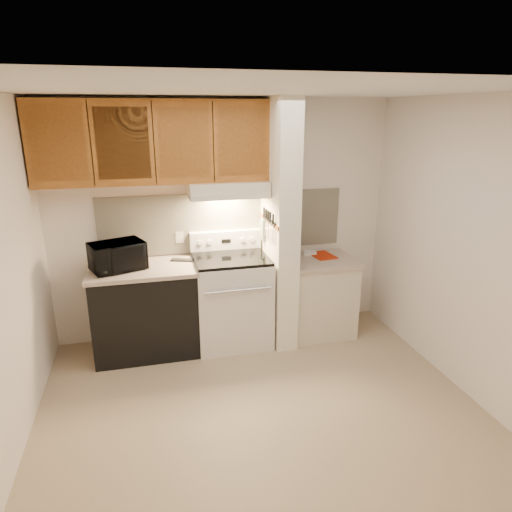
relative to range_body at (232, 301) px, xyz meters
name	(u,v)px	position (x,y,z in m)	size (l,w,h in m)	color
floor	(259,404)	(0.00, -1.16, -0.46)	(3.60, 3.60, 0.00)	tan
ceiling	(260,90)	(0.00, -1.16, 2.04)	(3.60, 3.60, 0.00)	white
wall_back	(224,220)	(0.00, 0.34, 0.79)	(3.60, 0.02, 2.50)	white
wall_right	(463,248)	(1.80, -1.16, 0.79)	(0.02, 3.00, 2.50)	white
backsplash	(224,222)	(0.00, 0.33, 0.78)	(2.60, 0.02, 0.63)	beige
range_body	(232,301)	(0.00, 0.00, 0.00)	(0.76, 0.65, 0.92)	silver
oven_window	(238,310)	(0.00, -0.32, 0.04)	(0.50, 0.01, 0.30)	black
oven_handle	(238,290)	(0.00, -0.35, 0.26)	(0.02, 0.02, 0.65)	silver
cooktop	(231,258)	(0.00, 0.00, 0.48)	(0.74, 0.64, 0.03)	black
range_backguard	(226,240)	(0.00, 0.28, 0.59)	(0.76, 0.08, 0.20)	silver
range_display	(226,241)	(0.00, 0.24, 0.59)	(0.10, 0.01, 0.04)	black
range_knob_left_outer	(200,243)	(-0.28, 0.24, 0.59)	(0.05, 0.05, 0.02)	silver
range_knob_left_inner	(209,242)	(-0.18, 0.24, 0.59)	(0.05, 0.05, 0.02)	silver
range_knob_right_inner	(243,240)	(0.18, 0.24, 0.59)	(0.05, 0.05, 0.02)	silver
range_knob_right_outer	(252,239)	(0.28, 0.24, 0.59)	(0.05, 0.05, 0.02)	silver
dishwasher_front	(146,312)	(-0.88, 0.01, -0.03)	(1.00, 0.63, 0.87)	black
left_countertop	(142,269)	(-0.88, 0.01, 0.43)	(1.04, 0.67, 0.04)	#B59F8D
spoon_rest	(182,260)	(-0.48, 0.11, 0.46)	(0.23, 0.07, 0.02)	black
teal_jar	(106,258)	(-1.23, 0.23, 0.50)	(0.09, 0.09, 0.10)	#28645F
outlet	(180,237)	(-0.48, 0.32, 0.64)	(0.08, 0.01, 0.12)	beige
microwave	(117,256)	(-1.10, -0.01, 0.58)	(0.49, 0.33, 0.27)	black
partition_pillar	(279,225)	(0.51, -0.01, 0.79)	(0.22, 0.70, 2.50)	white
pillar_trim	(269,221)	(0.39, -0.01, 0.84)	(0.01, 0.70, 0.04)	#9A5920
knife_strip	(269,220)	(0.39, -0.06, 0.86)	(0.02, 0.42, 0.04)	black
knife_blade_a	(272,234)	(0.38, -0.21, 0.76)	(0.01, 0.04, 0.16)	silver
knife_handle_a	(273,219)	(0.38, -0.23, 0.91)	(0.02, 0.02, 0.10)	black
knife_blade_b	(270,233)	(0.38, -0.14, 0.75)	(0.01, 0.04, 0.18)	silver
knife_handle_b	(270,217)	(0.38, -0.13, 0.91)	(0.02, 0.02, 0.10)	black
knife_blade_c	(268,232)	(0.38, -0.04, 0.74)	(0.01, 0.04, 0.20)	silver
knife_handle_c	(268,215)	(0.38, -0.05, 0.91)	(0.02, 0.02, 0.10)	black
knife_blade_d	(266,228)	(0.38, 0.02, 0.76)	(0.01, 0.04, 0.16)	silver
knife_handle_d	(266,214)	(0.38, 0.03, 0.91)	(0.02, 0.02, 0.10)	black
knife_blade_e	(264,227)	(0.38, 0.11, 0.75)	(0.01, 0.04, 0.18)	silver
knife_handle_e	(264,212)	(0.38, 0.11, 0.91)	(0.02, 0.02, 0.10)	black
oven_mitt	(263,230)	(0.38, 0.17, 0.71)	(0.03, 0.09, 0.22)	gray
right_cab_base	(318,297)	(0.97, -0.01, -0.06)	(0.70, 0.60, 0.81)	beige
right_countertop	(320,261)	(0.97, -0.01, 0.37)	(0.74, 0.64, 0.04)	#B59F8D
red_folder	(323,255)	(1.04, 0.09, 0.40)	(0.22, 0.30, 0.01)	#B12308
white_box	(310,253)	(0.92, 0.17, 0.41)	(0.14, 0.09, 0.04)	white
range_hood	(227,189)	(0.00, 0.12, 1.17)	(0.78, 0.44, 0.15)	beige
hood_lip	(231,197)	(0.00, -0.08, 1.12)	(0.78, 0.04, 0.06)	beige
upper_cabinets	(153,142)	(-0.69, 0.17, 1.62)	(2.18, 0.33, 0.77)	#9A5920
cab_door_a	(58,145)	(-1.51, 0.01, 1.62)	(0.46, 0.01, 0.63)	#9A5920
cab_gap_a	(91,144)	(-1.23, 0.01, 1.62)	(0.01, 0.01, 0.73)	black
cab_door_b	(123,144)	(-0.96, 0.01, 1.62)	(0.46, 0.01, 0.63)	#9A5920
cab_gap_b	(154,143)	(-0.69, 0.01, 1.62)	(0.01, 0.01, 0.73)	black
cab_door_c	(184,143)	(-0.42, 0.01, 1.62)	(0.46, 0.01, 0.63)	#9A5920
cab_gap_c	(213,142)	(-0.14, 0.01, 1.62)	(0.01, 0.01, 0.73)	black
cab_door_d	(242,142)	(0.13, 0.01, 1.62)	(0.46, 0.01, 0.63)	#9A5920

